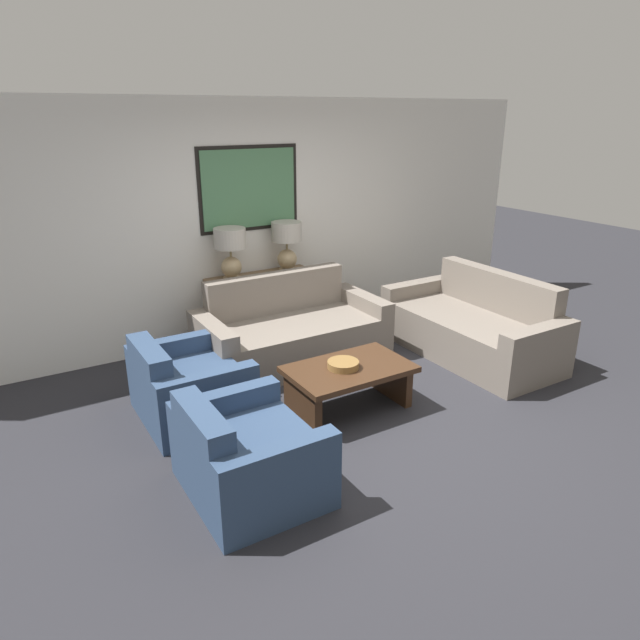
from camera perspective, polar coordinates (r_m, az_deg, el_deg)
ground_plane at (r=5.02m, az=5.36°, el=-9.81°), size 20.00×20.00×0.00m
back_wall at (r=6.57m, az=-7.16°, el=9.76°), size 7.90×0.12×2.65m
console_table at (r=6.58m, az=-5.86°, el=1.29°), size 1.23×0.37×0.77m
table_lamp_left at (r=6.24m, az=-8.95°, el=7.13°), size 0.34×0.34×0.56m
table_lamp_right at (r=6.53m, az=-3.34°, el=7.91°), size 0.34×0.34×0.56m
couch_by_back_wall at (r=6.02m, az=-2.92°, el=-1.37°), size 1.95×0.94×0.88m
couch_by_side at (r=6.38m, az=15.01°, el=-0.79°), size 0.94×1.95×0.88m
coffee_table at (r=5.02m, az=2.90°, el=-5.86°), size 1.07×0.67×0.41m
decorative_bowl at (r=4.94m, az=2.33°, el=-4.47°), size 0.27×0.27×0.06m
armchair_near_back_wall at (r=5.04m, az=-13.05°, el=-6.70°), size 0.84×0.99×0.73m
armchair_near_camera at (r=4.05m, az=-7.30°, el=-13.49°), size 0.84×0.99×0.73m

